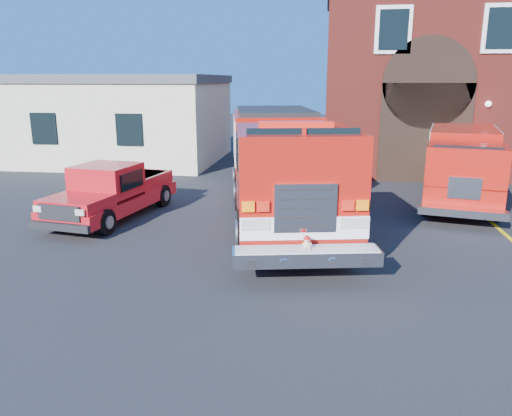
# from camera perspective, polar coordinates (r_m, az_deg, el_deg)

# --- Properties ---
(ground) EXTENTS (100.00, 100.00, 0.00)m
(ground) POSITION_cam_1_polar(r_m,az_deg,el_deg) (12.82, 0.73, -4.30)
(ground) COLOR black
(ground) RESTS_ON ground
(parking_stripe_mid) EXTENTS (0.12, 3.00, 0.01)m
(parking_stripe_mid) POSITION_cam_1_polar(r_m,az_deg,el_deg) (17.31, 24.38, -0.62)
(parking_stripe_mid) COLOR #E4BB0C
(parking_stripe_mid) RESTS_ON ground
(parking_stripe_far) EXTENTS (0.12, 3.00, 0.01)m
(parking_stripe_far) POSITION_cam_1_polar(r_m,az_deg,el_deg) (20.12, 22.05, 1.58)
(parking_stripe_far) COLOR #E4BB0C
(parking_stripe_far) RESTS_ON ground
(fire_station) EXTENTS (15.20, 10.20, 8.45)m
(fire_station) POSITION_cam_1_polar(r_m,az_deg,el_deg) (27.09, 24.60, 13.48)
(fire_station) COLOR maroon
(fire_station) RESTS_ON ground
(side_building) EXTENTS (10.20, 8.20, 4.35)m
(side_building) POSITION_cam_1_polar(r_m,az_deg,el_deg) (27.22, -15.11, 9.94)
(side_building) COLOR beige
(side_building) RESTS_ON ground
(fire_engine) EXTENTS (4.76, 10.70, 3.19)m
(fire_engine) POSITION_cam_1_polar(r_m,az_deg,el_deg) (15.01, 2.89, 4.96)
(fire_engine) COLOR black
(fire_engine) RESTS_ON ground
(pickup_truck) EXTENTS (2.64, 5.34, 1.67)m
(pickup_truck) POSITION_cam_1_polar(r_m,az_deg,el_deg) (15.85, -16.09, 1.75)
(pickup_truck) COLOR black
(pickup_truck) RESTS_ON ground
(secondary_truck) EXTENTS (3.89, 7.80, 2.43)m
(secondary_truck) POSITION_cam_1_polar(r_m,az_deg,el_deg) (18.81, 22.49, 4.81)
(secondary_truck) COLOR black
(secondary_truck) RESTS_ON ground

